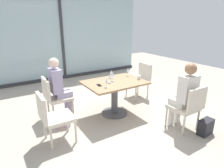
# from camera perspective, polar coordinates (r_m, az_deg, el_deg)

# --- Properties ---
(ground_plane) EXTENTS (12.00, 12.00, 0.00)m
(ground_plane) POSITION_cam_1_polar(r_m,az_deg,el_deg) (4.26, 0.73, -8.67)
(ground_plane) COLOR #A89E8E
(window_wall_backdrop) EXTENTS (5.85, 0.10, 2.70)m
(window_wall_backdrop) POSITION_cam_1_polar(r_m,az_deg,el_deg) (6.74, -14.50, 11.69)
(window_wall_backdrop) COLOR #9DB7BC
(window_wall_backdrop) RESTS_ON ground_plane
(dining_table_main) EXTENTS (1.23, 0.89, 0.73)m
(dining_table_main) POSITION_cam_1_polar(r_m,az_deg,el_deg) (4.04, 0.76, -1.82)
(dining_table_main) COLOR #997551
(dining_table_main) RESTS_ON ground_plane
(chair_front_right) EXTENTS (0.46, 0.50, 0.87)m
(chair_front_right) POSITION_cam_1_polar(r_m,az_deg,el_deg) (3.71, 21.73, -5.94)
(chair_front_right) COLOR beige
(chair_front_right) RESTS_ON ground_plane
(chair_far_left) EXTENTS (0.50, 0.46, 0.87)m
(chair_far_left) POSITION_cam_1_polar(r_m,az_deg,el_deg) (4.06, -16.75, -3.26)
(chair_far_left) COLOR beige
(chair_far_left) RESTS_ON ground_plane
(chair_side_end) EXTENTS (0.50, 0.46, 0.87)m
(chair_side_end) POSITION_cam_1_polar(r_m,az_deg,el_deg) (3.26, -17.29, -8.84)
(chair_side_end) COLOR beige
(chair_side_end) RESTS_ON ground_plane
(chair_far_right) EXTENTS (0.50, 0.46, 0.87)m
(chair_far_right) POSITION_cam_1_polar(r_m,az_deg,el_deg) (5.09, 8.41, 1.74)
(chair_far_right) COLOR beige
(chair_far_right) RESTS_ON ground_plane
(person_front_right) EXTENTS (0.34, 0.39, 1.26)m
(person_front_right) POSITION_cam_1_polar(r_m,az_deg,el_deg) (3.69, 20.76, -2.51)
(person_front_right) COLOR silver
(person_front_right) RESTS_ON ground_plane
(person_far_left) EXTENTS (0.39, 0.34, 1.26)m
(person_far_left) POSITION_cam_1_polar(r_m,az_deg,el_deg) (4.02, -15.53, -0.28)
(person_far_left) COLOR #9E93B7
(person_far_left) RESTS_ON ground_plane
(wine_glass_0) EXTENTS (0.07, 0.07, 0.18)m
(wine_glass_0) POSITION_cam_1_polar(r_m,az_deg,el_deg) (4.20, -0.19, 3.51)
(wine_glass_0) COLOR silver
(wine_glass_0) RESTS_ON dining_table_main
(wine_glass_1) EXTENTS (0.07, 0.07, 0.18)m
(wine_glass_1) POSITION_cam_1_polar(r_m,az_deg,el_deg) (3.89, -0.62, 2.28)
(wine_glass_1) COLOR silver
(wine_glass_1) RESTS_ON dining_table_main
(wine_glass_2) EXTENTS (0.07, 0.07, 0.18)m
(wine_glass_2) POSITION_cam_1_polar(r_m,az_deg,el_deg) (3.98, 0.24, 2.68)
(wine_glass_2) COLOR silver
(wine_glass_2) RESTS_ON dining_table_main
(wine_glass_3) EXTENTS (0.07, 0.07, 0.18)m
(wine_glass_3) POSITION_cam_1_polar(r_m,az_deg,el_deg) (4.38, 4.78, 4.10)
(wine_glass_3) COLOR silver
(wine_glass_3) RESTS_ON dining_table_main
(wine_glass_4) EXTENTS (0.07, 0.07, 0.18)m
(wine_glass_4) POSITION_cam_1_polar(r_m,az_deg,el_deg) (3.62, -1.62, 1.02)
(wine_glass_4) COLOR silver
(wine_glass_4) RESTS_ON dining_table_main
(coffee_cup) EXTENTS (0.08, 0.08, 0.09)m
(coffee_cup) POSITION_cam_1_polar(r_m,az_deg,el_deg) (4.17, 8.04, 2.01)
(coffee_cup) COLOR white
(coffee_cup) RESTS_ON dining_table_main
(cell_phone_on_table) EXTENTS (0.09, 0.15, 0.01)m
(cell_phone_on_table) POSITION_cam_1_polar(r_m,az_deg,el_deg) (3.77, -3.85, -0.34)
(cell_phone_on_table) COLOR black
(cell_phone_on_table) RESTS_ON dining_table_main
(handbag_0) EXTENTS (0.31, 0.19, 0.28)m
(handbag_0) POSITION_cam_1_polar(r_m,az_deg,el_deg) (3.88, 26.04, -11.39)
(handbag_0) COLOR #232328
(handbag_0) RESTS_ON ground_plane
(handbag_1) EXTENTS (0.32, 0.21, 0.28)m
(handbag_1) POSITION_cam_1_polar(r_m,az_deg,el_deg) (3.85, -14.76, -10.18)
(handbag_1) COLOR beige
(handbag_1) RESTS_ON ground_plane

